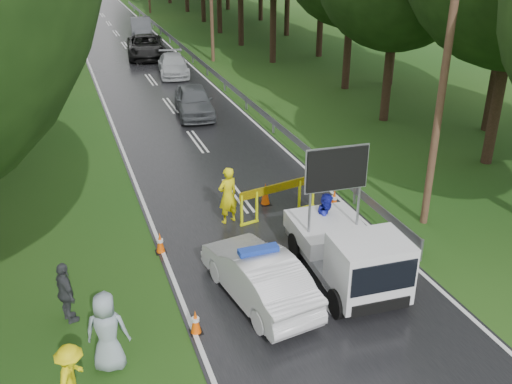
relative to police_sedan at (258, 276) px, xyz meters
name	(u,v)px	position (x,y,z in m)	size (l,w,h in m)	color
ground	(304,284)	(1.41, 0.18, -0.70)	(160.00, 160.00, 0.00)	#174313
road	(137,61)	(1.41, 30.18, -0.69)	(7.00, 140.00, 0.02)	black
guardrail	(187,51)	(5.11, 29.85, -0.15)	(0.12, 60.06, 0.70)	gray
utility_pole_near	(445,71)	(6.61, 2.18, 4.36)	(1.40, 0.24, 10.00)	#4F3224
police_sedan	(258,276)	(0.00, 0.00, 0.00)	(2.11, 4.42, 1.54)	silver
work_truck	(350,253)	(2.55, -0.17, 0.26)	(2.19, 4.56, 3.56)	gray
barrier	(279,192)	(2.21, 4.18, 0.22)	(2.91, 0.64, 1.22)	#EAF90D
officer	(228,195)	(0.50, 4.35, 0.27)	(0.71, 0.47, 1.95)	yellow
civilian	(327,220)	(2.88, 1.93, 0.16)	(0.84, 0.66, 1.73)	#1B22B1
bystander_left	(72,378)	(-4.77, -2.31, 0.08)	(1.01, 0.58, 1.57)	yellow
bystander_mid	(66,293)	(-4.74, 0.69, 0.12)	(0.97, 0.40, 1.65)	#383B3F
bystander_right	(107,332)	(-3.96, -1.32, 0.27)	(0.95, 0.62, 1.94)	#8D9DA9
queue_car_first	(194,101)	(2.25, 16.13, 0.06)	(1.79, 4.45, 1.52)	#43474B
queue_car_second	(173,65)	(3.05, 25.01, -0.05)	(1.84, 4.52, 1.31)	#A2A6AA
queue_car_third	(146,47)	(2.30, 31.01, 0.10)	(2.67, 5.80, 1.61)	black
queue_car_fourth	(141,27)	(3.37, 39.94, 0.09)	(1.69, 4.83, 1.59)	#3B3E43
cone_near_left	(196,322)	(-1.90, -0.82, -0.38)	(0.31, 0.31, 0.66)	black
cone_center	(271,279)	(0.41, 0.18, -0.31)	(0.39, 0.39, 0.82)	black
cone_far	(265,194)	(2.11, 5.18, -0.31)	(0.38, 0.38, 0.82)	black
cone_left_mid	(160,243)	(-1.99, 3.18, -0.38)	(0.32, 0.32, 0.67)	black
cone_right	(334,200)	(4.20, 4.00, -0.33)	(0.36, 0.36, 0.76)	black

